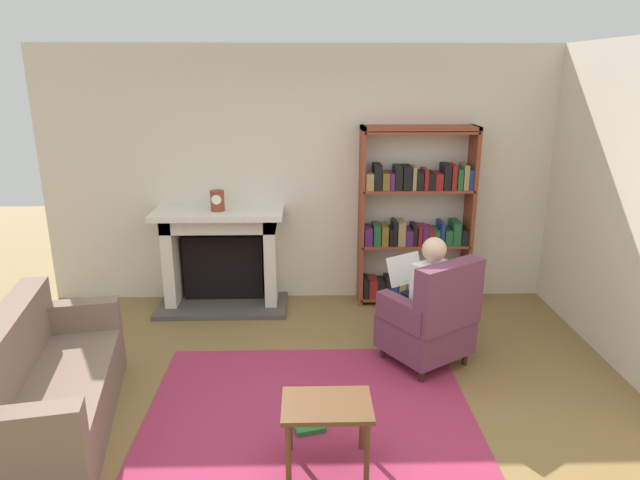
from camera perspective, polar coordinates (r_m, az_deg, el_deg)
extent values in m
plane|color=olive|center=(4.10, -1.04, -19.28)|extent=(14.00, 14.00, 0.00)
cube|color=beige|center=(5.96, -1.29, 6.53)|extent=(5.60, 0.10, 2.70)
cube|color=beige|center=(5.39, 28.29, 3.41)|extent=(0.10, 5.20, 2.70)
cube|color=#9B2B4C|center=(4.34, -1.07, -16.89)|extent=(2.40, 1.80, 0.01)
cube|color=#4C4742|center=(6.06, -9.96, -6.68)|extent=(1.37, 0.64, 0.05)
cube|color=black|center=(6.12, -9.85, -2.64)|extent=(0.85, 0.20, 0.70)
cube|color=silver|center=(6.08, -14.94, -2.08)|extent=(0.12, 0.44, 1.01)
cube|color=silver|center=(5.92, -5.05, -2.07)|extent=(0.12, 0.44, 1.01)
cube|color=silver|center=(5.85, -10.27, 1.84)|extent=(1.17, 0.44, 0.16)
cube|color=silver|center=(5.77, -10.41, 2.74)|extent=(1.33, 0.56, 0.06)
cylinder|color=brown|center=(5.72, -10.51, 4.00)|extent=(0.14, 0.14, 0.21)
cylinder|color=white|center=(5.65, -10.62, 4.10)|extent=(0.10, 0.01, 0.10)
cube|color=brown|center=(5.86, 4.26, 2.33)|extent=(0.04, 0.32, 1.90)
cube|color=brown|center=(6.09, 15.10, 2.33)|extent=(0.04, 0.32, 1.90)
cube|color=brown|center=(5.79, 10.24, 11.29)|extent=(1.19, 0.32, 0.04)
cube|color=brown|center=(6.23, 9.38, -5.62)|extent=(1.15, 0.32, 0.02)
cube|color=black|center=(6.10, 4.65, -4.76)|extent=(0.06, 0.26, 0.21)
cube|color=maroon|center=(6.11, 5.39, -4.78)|extent=(0.09, 0.26, 0.20)
cube|color=black|center=(6.13, 6.20, -4.86)|extent=(0.08, 0.26, 0.18)
cube|color=black|center=(6.13, 6.91, -4.69)|extent=(0.05, 0.26, 0.21)
cube|color=navy|center=(6.15, 7.54, -4.89)|extent=(0.08, 0.26, 0.17)
cube|color=#997F4C|center=(6.16, 8.33, -4.74)|extent=(0.08, 0.26, 0.20)
cube|color=#997F4C|center=(6.17, 9.06, -4.59)|extent=(0.06, 0.26, 0.23)
cube|color=#4C1E59|center=(6.17, 9.68, -4.43)|extent=(0.06, 0.26, 0.26)
cube|color=#4C1E59|center=(6.20, 10.26, -4.77)|extent=(0.05, 0.26, 0.18)
cube|color=maroon|center=(6.21, 10.69, -4.69)|extent=(0.04, 0.26, 0.19)
cube|color=navy|center=(6.22, 11.22, -4.62)|extent=(0.07, 0.26, 0.21)
cube|color=brown|center=(6.24, 12.02, -4.79)|extent=(0.09, 0.26, 0.16)
cube|color=#997F4C|center=(6.27, 12.89, -4.73)|extent=(0.09, 0.26, 0.17)
cube|color=navy|center=(6.28, 13.60, -4.64)|extent=(0.05, 0.26, 0.19)
cube|color=#997F4C|center=(6.29, 14.04, -4.41)|extent=(0.04, 0.26, 0.24)
cube|color=brown|center=(6.03, 9.64, -0.39)|extent=(1.15, 0.32, 0.02)
cube|color=#4C1E59|center=(5.91, 4.91, 0.52)|extent=(0.08, 0.26, 0.19)
cube|color=#1E592D|center=(5.92, 5.78, 0.66)|extent=(0.07, 0.26, 0.22)
cube|color=brown|center=(5.93, 6.58, 0.61)|extent=(0.07, 0.26, 0.21)
cube|color=black|center=(5.95, 7.20, 0.46)|extent=(0.04, 0.26, 0.17)
cube|color=black|center=(5.94, 7.59, 0.84)|extent=(0.04, 0.26, 0.25)
cube|color=#997F4C|center=(5.95, 8.25, 0.81)|extent=(0.08, 0.26, 0.25)
cube|color=#4C1E59|center=(5.98, 8.99, 0.42)|extent=(0.07, 0.26, 0.16)
cube|color=black|center=(5.98, 9.58, 0.65)|extent=(0.05, 0.26, 0.21)
cube|color=maroon|center=(6.00, 10.07, 0.59)|extent=(0.04, 0.26, 0.20)
cube|color=#4C1E59|center=(6.01, 10.59, 0.57)|extent=(0.06, 0.26, 0.19)
cube|color=maroon|center=(6.02, 11.17, 0.50)|extent=(0.06, 0.26, 0.18)
cube|color=#1E592D|center=(6.04, 11.73, 0.46)|extent=(0.06, 0.26, 0.17)
cube|color=navy|center=(6.04, 12.28, 0.80)|extent=(0.04, 0.26, 0.24)
cube|color=#1E592D|center=(6.07, 12.88, 0.44)|extent=(0.07, 0.26, 0.16)
cube|color=#1E592D|center=(6.08, 13.67, 0.82)|extent=(0.08, 0.26, 0.24)
cube|color=black|center=(6.11, 14.43, 0.45)|extent=(0.08, 0.26, 0.16)
cube|color=brown|center=(5.88, 9.92, 5.14)|extent=(1.15, 0.32, 0.02)
cube|color=#997F4C|center=(5.78, 5.04, 6.11)|extent=(0.08, 0.26, 0.17)
cube|color=black|center=(5.78, 5.88, 6.52)|extent=(0.08, 0.26, 0.26)
cube|color=brown|center=(5.80, 6.68, 6.12)|extent=(0.07, 0.26, 0.18)
cube|color=#4C1E59|center=(5.81, 7.31, 6.11)|extent=(0.04, 0.26, 0.18)
cube|color=black|center=(5.81, 7.95, 6.43)|extent=(0.07, 0.26, 0.24)
cube|color=black|center=(5.83, 8.83, 6.41)|extent=(0.09, 0.26, 0.24)
cube|color=#997F4C|center=(5.84, 9.52, 6.38)|extent=(0.04, 0.26, 0.24)
cube|color=black|center=(5.85, 10.06, 6.12)|extent=(0.07, 0.26, 0.18)
cube|color=maroon|center=(5.87, 10.69, 6.22)|extent=(0.04, 0.26, 0.21)
cube|color=black|center=(5.88, 11.23, 6.06)|extent=(0.07, 0.26, 0.18)
cube|color=maroon|center=(5.90, 11.95, 6.02)|extent=(0.07, 0.26, 0.17)
cube|color=black|center=(5.91, 12.75, 6.42)|extent=(0.07, 0.26, 0.26)
cube|color=maroon|center=(5.93, 13.41, 6.40)|extent=(0.05, 0.26, 0.26)
cube|color=#1E592D|center=(5.95, 13.97, 6.20)|extent=(0.05, 0.26, 0.22)
cube|color=#997F4C|center=(5.96, 14.56, 6.37)|extent=(0.05, 0.26, 0.25)
cube|color=navy|center=(5.98, 15.12, 6.14)|extent=(0.07, 0.26, 0.21)
cube|color=brown|center=(5.79, 10.22, 10.90)|extent=(1.15, 0.32, 0.02)
cylinder|color=#331E14|center=(5.32, 10.75, -9.77)|extent=(0.05, 0.05, 0.12)
cylinder|color=#331E14|center=(5.00, 6.49, -11.37)|extent=(0.05, 0.05, 0.12)
cylinder|color=#331E14|center=(5.03, 14.66, -11.66)|extent=(0.05, 0.05, 0.12)
cylinder|color=#331E14|center=(4.70, 10.40, -13.55)|extent=(0.05, 0.05, 0.12)
cube|color=#66354B|center=(4.91, 10.72, -9.38)|extent=(0.86, 0.85, 0.30)
cube|color=#66354B|center=(4.59, 13.12, -5.65)|extent=(0.62, 0.48, 0.55)
cube|color=#66354B|center=(4.99, 13.10, -5.85)|extent=(0.39, 0.52, 0.22)
cube|color=#66354B|center=(4.63, 8.50, -7.40)|extent=(0.39, 0.52, 0.22)
cube|color=white|center=(4.72, 11.41, -5.23)|extent=(0.38, 0.34, 0.50)
sphere|color=#D8AD8C|center=(4.59, 11.67, -0.94)|extent=(0.20, 0.20, 0.20)
cube|color=#191E3F|center=(4.98, 10.29, -6.47)|extent=(0.32, 0.40, 0.12)
cube|color=#191E3F|center=(4.87, 8.93, -6.91)|extent=(0.32, 0.40, 0.12)
cylinder|color=#191E3F|center=(5.20, 8.66, -8.44)|extent=(0.10, 0.10, 0.42)
cylinder|color=#191E3F|center=(5.11, 7.33, -8.90)|extent=(0.10, 0.10, 0.42)
cube|color=white|center=(4.90, 8.74, -2.98)|extent=(0.36, 0.29, 0.25)
cube|color=#7C6456|center=(4.44, -25.39, -14.91)|extent=(1.01, 1.80, 0.40)
cube|color=#7C6456|center=(4.32, -29.64, -10.03)|extent=(0.52, 1.71, 0.45)
cube|color=#7C6456|center=(3.65, -28.70, -16.80)|extent=(0.72, 0.29, 0.24)
cube|color=#7C6456|center=(4.97, -23.98, -7.15)|extent=(0.72, 0.29, 0.24)
cube|color=brown|center=(3.57, 0.72, -16.65)|extent=(0.56, 0.39, 0.03)
cylinder|color=brown|center=(3.58, -3.28, -21.10)|extent=(0.04, 0.04, 0.43)
cylinder|color=brown|center=(3.60, 4.86, -20.94)|extent=(0.04, 0.04, 0.43)
cylinder|color=brown|center=(3.83, -3.14, -18.26)|extent=(0.04, 0.04, 0.43)
cylinder|color=brown|center=(3.85, 4.35, -18.14)|extent=(0.04, 0.04, 0.43)
cube|color=#267233|center=(4.16, -1.38, -18.15)|extent=(0.27, 0.32, 0.04)
cube|color=#334CA5|center=(4.20, -1.35, -17.81)|extent=(0.25, 0.22, 0.03)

